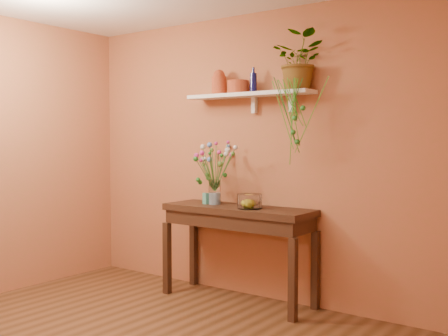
# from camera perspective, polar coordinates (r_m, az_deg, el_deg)

# --- Properties ---
(room) EXTENTS (4.04, 4.04, 2.70)m
(room) POSITION_cam_1_polar(r_m,az_deg,el_deg) (3.72, -14.32, 0.53)
(room) COLOR brown
(room) RESTS_ON ground
(sideboard) EXTENTS (1.46, 0.47, 0.89)m
(sideboard) POSITION_cam_1_polar(r_m,az_deg,el_deg) (5.05, 1.44, -5.51)
(sideboard) COLOR #392215
(sideboard) RESTS_ON ground
(wall_shelf) EXTENTS (1.30, 0.24, 0.19)m
(wall_shelf) POSITION_cam_1_polar(r_m,az_deg,el_deg) (5.09, 2.74, 7.63)
(wall_shelf) COLOR white
(wall_shelf) RESTS_ON room
(terracotta_jug) EXTENTS (0.19, 0.19, 0.24)m
(terracotta_jug) POSITION_cam_1_polar(r_m,az_deg,el_deg) (5.31, -0.52, 8.93)
(terracotta_jug) COLOR #BF432D
(terracotta_jug) RESTS_ON wall_shelf
(terracotta_pot) EXTENTS (0.21, 0.21, 0.12)m
(terracotta_pot) POSITION_cam_1_polar(r_m,az_deg,el_deg) (5.17, 1.48, 8.49)
(terracotta_pot) COLOR #BF432D
(terracotta_pot) RESTS_ON wall_shelf
(blue_bottle) EXTENTS (0.07, 0.07, 0.23)m
(blue_bottle) POSITION_cam_1_polar(r_m,az_deg,el_deg) (5.09, 3.10, 8.95)
(blue_bottle) COLOR #0E0F45
(blue_bottle) RESTS_ON wall_shelf
(spider_plant) EXTENTS (0.49, 0.44, 0.50)m
(spider_plant) POSITION_cam_1_polar(r_m,az_deg,el_deg) (4.87, 8.01, 11.03)
(spider_plant) COLOR #226920
(spider_plant) RESTS_ON wall_shelf
(plant_fronds) EXTENTS (0.57, 0.36, 0.73)m
(plant_fronds) POSITION_cam_1_polar(r_m,az_deg,el_deg) (4.67, 7.43, 5.35)
(plant_fronds) COLOR #226920
(plant_fronds) RESTS_ON wall_shelf
(glass_vase) EXTENTS (0.11, 0.11, 0.24)m
(glass_vase) POSITION_cam_1_polar(r_m,az_deg,el_deg) (5.19, -0.98, -2.73)
(glass_vase) COLOR white
(glass_vase) RESTS_ON sideboard
(bouquet) EXTENTS (0.53, 0.44, 0.48)m
(bouquet) POSITION_cam_1_polar(r_m,az_deg,el_deg) (5.17, -1.13, 0.76)
(bouquet) COLOR #386B28
(bouquet) RESTS_ON glass_vase
(glass_bowl) EXTENTS (0.22, 0.22, 0.13)m
(glass_bowl) POSITION_cam_1_polar(r_m,az_deg,el_deg) (4.88, 2.71, -3.56)
(glass_bowl) COLOR white
(glass_bowl) RESTS_ON sideboard
(lemon) EXTENTS (0.08, 0.08, 0.08)m
(lemon) POSITION_cam_1_polar(r_m,az_deg,el_deg) (4.91, 2.63, -3.70)
(lemon) COLOR yellow
(lemon) RESTS_ON glass_bowl
(carton) EXTENTS (0.06, 0.05, 0.11)m
(carton) POSITION_cam_1_polar(r_m,az_deg,el_deg) (5.22, -1.92, -3.21)
(carton) COLOR teal
(carton) RESTS_ON sideboard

